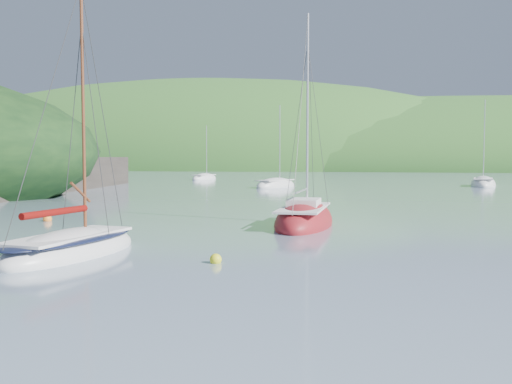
% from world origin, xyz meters
% --- Properties ---
extents(ground, '(700.00, 700.00, 0.00)m').
position_xyz_m(ground, '(0.00, 0.00, 0.00)').
color(ground, slate).
rests_on(ground, ground).
extents(shoreline_hills, '(690.00, 135.00, 56.00)m').
position_xyz_m(shoreline_hills, '(-9.66, 172.42, 0.00)').
color(shoreline_hills, '#2D6D29').
rests_on(shoreline_hills, ground).
extents(daysailer_white, '(3.11, 7.01, 10.47)m').
position_xyz_m(daysailer_white, '(-2.98, 0.30, 0.23)').
color(daysailer_white, white).
rests_on(daysailer_white, ground).
extents(sloop_red, '(2.96, 8.10, 11.90)m').
position_xyz_m(sloop_red, '(3.65, 11.10, 0.22)').
color(sloop_red, maroon).
rests_on(sloop_red, ground).
extents(distant_sloop_a, '(4.80, 7.70, 10.36)m').
position_xyz_m(distant_sloop_a, '(-5.55, 46.60, 0.18)').
color(distant_sloop_a, white).
rests_on(distant_sloop_a, ground).
extents(distant_sloop_b, '(3.80, 8.27, 11.38)m').
position_xyz_m(distant_sloop_b, '(18.09, 55.47, 0.19)').
color(distant_sloop_b, white).
rests_on(distant_sloop_b, ground).
extents(distant_sloop_c, '(3.24, 6.69, 9.16)m').
position_xyz_m(distant_sloop_c, '(-21.09, 65.94, 0.16)').
color(distant_sloop_c, white).
rests_on(distant_sloop_c, ground).
extents(mooring_buoys, '(24.91, 10.50, 0.48)m').
position_xyz_m(mooring_buoys, '(-0.37, 5.88, 0.12)').
color(mooring_buoys, yellow).
rests_on(mooring_buoys, ground).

